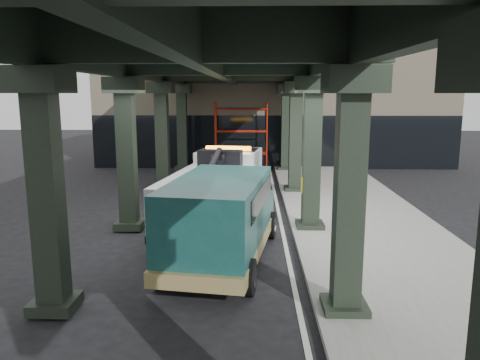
# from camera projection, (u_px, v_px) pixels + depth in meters

# --- Properties ---
(ground) EXTENTS (90.00, 90.00, 0.00)m
(ground) POSITION_uv_depth(u_px,v_px,m) (228.00, 250.00, 13.61)
(ground) COLOR black
(ground) RESTS_ON ground
(sidewalk) EXTENTS (5.00, 40.00, 0.15)m
(sidewalk) POSITION_uv_depth(u_px,v_px,m) (367.00, 229.00, 15.44)
(sidewalk) COLOR gray
(sidewalk) RESTS_ON ground
(lane_stripe) EXTENTS (0.12, 38.00, 0.01)m
(lane_stripe) POSITION_uv_depth(u_px,v_px,m) (282.00, 231.00, 15.53)
(lane_stripe) COLOR silver
(lane_stripe) RESTS_ON ground
(viaduct) EXTENTS (7.40, 32.00, 6.40)m
(viaduct) POSITION_uv_depth(u_px,v_px,m) (218.00, 62.00, 14.59)
(viaduct) COLOR black
(viaduct) RESTS_ON ground
(building) EXTENTS (22.00, 10.00, 8.00)m
(building) POSITION_uv_depth(u_px,v_px,m) (272.00, 101.00, 32.48)
(building) COLOR #C6B793
(building) RESTS_ON ground
(scaffolding) EXTENTS (3.08, 0.88, 4.00)m
(scaffolding) POSITION_uv_depth(u_px,v_px,m) (241.00, 134.00, 27.62)
(scaffolding) COLOR #B4200E
(scaffolding) RESTS_ON ground
(tow_truck) EXTENTS (3.35, 8.28, 2.64)m
(tow_truck) POSITION_uv_depth(u_px,v_px,m) (218.00, 187.00, 16.33)
(tow_truck) COLOR black
(tow_truck) RESTS_ON ground
(towed_van) EXTENTS (3.07, 6.10, 2.37)m
(towed_van) POSITION_uv_depth(u_px,v_px,m) (222.00, 217.00, 12.33)
(towed_van) COLOR #134441
(towed_van) RESTS_ON ground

